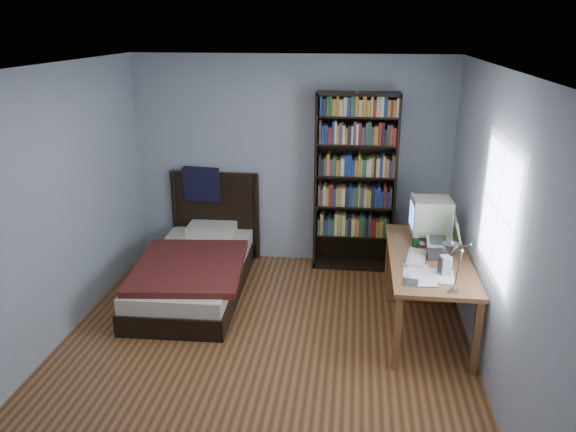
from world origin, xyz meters
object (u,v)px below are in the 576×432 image
object	(u,v)px
speaker	(445,265)
bookshelf	(355,183)
bed	(196,267)
crt_monitor	(430,216)
laptop	(442,246)
desk_lamp	(451,254)
keyboard	(416,258)
desk	(422,265)
soda_can	(415,243)

from	to	relation	value
speaker	bookshelf	distance (m)	1.92
bookshelf	bed	bearing A→B (deg)	-154.85
crt_monitor	laptop	xyz separation A→B (m)	(0.07, -0.44, -0.14)
desk_lamp	keyboard	xyz separation A→B (m)	(-0.13, 1.01, -0.47)
desk	speaker	xyz separation A→B (m)	(0.09, -0.88, 0.40)
desk	soda_can	distance (m)	0.48
desk	bed	size ratio (longest dim) A/B	0.80
keyboard	soda_can	bearing A→B (deg)	97.62
soda_can	bookshelf	distance (m)	1.32
keyboard	bed	world-z (taller)	bed
speaker	bed	bearing A→B (deg)	143.13
desk	bed	bearing A→B (deg)	179.07
desk	crt_monitor	distance (m)	0.56
desk	desk_lamp	bearing A→B (deg)	-90.12
crt_monitor	desk_lamp	world-z (taller)	desk_lamp
soda_can	bed	xyz separation A→B (m)	(-2.33, 0.33, -0.53)
desk_lamp	bookshelf	bearing A→B (deg)	106.53
speaker	bookshelf	bearing A→B (deg)	98.27
laptop	soda_can	world-z (taller)	laptop
crt_monitor	desk_lamp	distance (m)	1.57
speaker	soda_can	size ratio (longest dim) A/B	1.53
laptop	desk	bearing A→B (deg)	102.53
laptop	keyboard	bearing A→B (deg)	-157.98
laptop	desk_lamp	bearing A→B (deg)	-95.63
desk	crt_monitor	size ratio (longest dim) A/B	3.86
crt_monitor	keyboard	size ratio (longest dim) A/B	1.04
desk	speaker	world-z (taller)	speaker
desk	speaker	bearing A→B (deg)	-84.38
laptop	desk_lamp	xyz separation A→B (m)	(-0.11, -1.11, 0.38)
desk_lamp	speaker	bearing A→B (deg)	82.74
desk_lamp	desk	bearing A→B (deg)	89.88
laptop	bed	world-z (taller)	bed
laptop	keyboard	distance (m)	0.27
soda_can	bookshelf	bearing A→B (deg)	118.18
speaker	soda_can	bearing A→B (deg)	92.08
speaker	crt_monitor	bearing A→B (deg)	76.42
keyboard	bookshelf	world-z (taller)	bookshelf
bookshelf	soda_can	bearing A→B (deg)	-61.82
bookshelf	desk	bearing A→B (deg)	-49.42
speaker	bookshelf	world-z (taller)	bookshelf
speaker	bed	size ratio (longest dim) A/B	0.08
crt_monitor	laptop	world-z (taller)	crt_monitor
speaker	bookshelf	size ratio (longest dim) A/B	0.08
crt_monitor	speaker	xyz separation A→B (m)	(0.05, -0.84, -0.16)
desk_lamp	soda_can	world-z (taller)	desk_lamp
speaker	soda_can	xyz separation A→B (m)	(-0.20, 0.59, -0.03)
desk	bookshelf	size ratio (longest dim) A/B	0.81
bookshelf	bed	xyz separation A→B (m)	(-1.72, -0.81, -0.80)
desk	bookshelf	world-z (taller)	bookshelf
keyboard	laptop	bearing A→B (deg)	32.05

